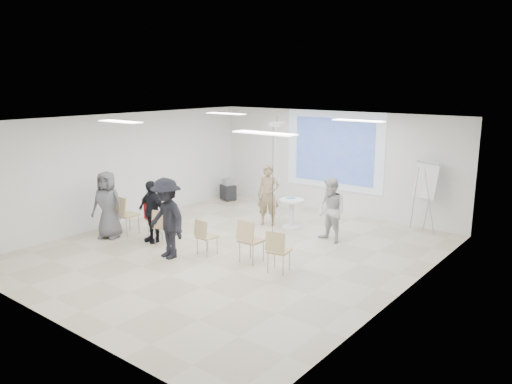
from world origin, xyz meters
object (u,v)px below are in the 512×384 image
Objects in this scene: player_left at (268,191)px; player_right at (331,207)px; chair_right_far at (277,248)px; chair_left_inner at (162,224)px; chair_right_inner at (249,238)px; chair_left_mid at (154,217)px; audience_left at (151,207)px; flipchart_easel at (426,181)px; pedestal_table at (292,212)px; av_cart at (228,190)px; laptop at (165,225)px; audience_outer at (107,201)px; chair_far_left at (125,212)px; audience_mid at (167,213)px; chair_center at (205,234)px.

player_right is at bearing -33.36° from player_left.
player_right is 2.47m from chair_right_far.
chair_right_inner is (2.42, 0.31, 0.06)m from chair_left_inner.
chair_left_mid is 0.52× the size of audience_left.
chair_left_inner is at bearing -113.19° from flipchart_easel.
chair_right_far is (1.57, -2.81, 0.08)m from pedestal_table.
player_right reaches higher than av_cart.
player_left is 3.03m from laptop.
laptop is (-0.02, 0.09, -0.05)m from chair_left_inner.
pedestal_table is 3.22m from chair_right_far.
player_left reaches higher than player_right.
player_left reaches higher than laptop.
chair_left_inner is 2.73× the size of laptop.
av_cart is (-1.44, 4.41, -0.54)m from audience_left.
audience_left is at bearing -141.39° from player_left.
laptop is at bearing 15.50° from audience_left.
chair_right_inner is 0.51× the size of audience_outer.
player_left is 3.52m from chair_right_far.
chair_right_far is 4.90m from flipchart_easel.
chair_left_inner is 0.11m from laptop.
chair_left_inner is 6.72m from flipchart_easel.
player_left is 3.79m from chair_far_left.
chair_left_inner is at bearing -48.33° from av_cart.
audience_mid is at bearing -24.15° from audience_left.
audience_mid is (0.80, -0.62, 0.56)m from laptop.
chair_right_inner is at bearing -9.19° from chair_left_inner.
audience_left reaches higher than laptop.
audience_outer is at bearing 4.36° from laptop.
player_right is 3.94m from audience_mid.
chair_left_inner reaches higher than chair_center.
chair_center is 1.74m from audience_left.
chair_far_left is 4.60m from chair_right_far.
chair_right_far is 6.54m from av_cart.
player_right is 2.70m from flipchart_easel.
av_cart is (-3.46, 1.37, -0.12)m from pedestal_table.
audience_left reaches higher than chair_right_inner.
chair_right_inner is (1.45, -2.61, -0.37)m from player_left.
flipchart_easel is (3.56, 1.97, 0.42)m from player_left.
chair_right_inner is at bearing 7.18° from audience_left.
pedestal_table is 0.40× the size of audience_mid.
av_cart is at bearing 128.25° from chair_right_far.
audience_mid is (-2.28, -3.21, 0.14)m from player_right.
audience_outer reaches higher than chair_far_left.
audience_mid reaches higher than chair_center.
player_left is at bearing 96.53° from audience_mid.
audience_outer is at bearing -168.77° from chair_right_inner.
chair_right_inner is 5.89m from av_cart.
audience_mid is at bearing -51.03° from chair_left_inner.
chair_right_far is 0.49× the size of flipchart_easel.
av_cart is at bearing 158.43° from pedestal_table.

